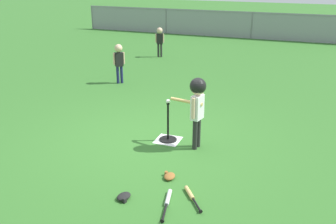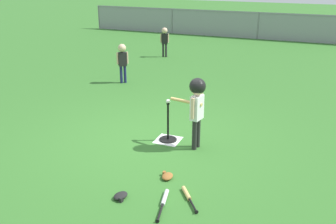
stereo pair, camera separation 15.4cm
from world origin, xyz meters
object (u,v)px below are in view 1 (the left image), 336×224
(batting_tee, at_px, (168,134))
(glove_by_plate, at_px, (124,197))
(baseball_on_tee, at_px, (168,101))
(glove_near_bats, at_px, (169,176))
(batter_child, at_px, (197,99))
(fielder_deep_left, at_px, (119,58))
(fielder_deep_right, at_px, (160,38))
(spare_bat_silver, at_px, (167,201))
(spare_bat_wood, at_px, (191,195))

(batting_tee, xyz_separation_m, glove_by_plate, (0.10, -1.96, -0.08))
(batting_tee, distance_m, glove_by_plate, 1.96)
(baseball_on_tee, relative_size, glove_near_bats, 0.32)
(batter_child, xyz_separation_m, fielder_deep_left, (-3.06, 3.04, -0.22))
(fielder_deep_right, relative_size, fielder_deep_left, 0.96)
(fielder_deep_left, bearing_deg, glove_by_plate, -62.04)
(fielder_deep_left, relative_size, spare_bat_silver, 1.54)
(baseball_on_tee, distance_m, fielder_deep_left, 3.86)
(fielder_deep_left, bearing_deg, batting_tee, -49.56)
(glove_by_plate, relative_size, glove_near_bats, 1.09)
(fielder_deep_right, bearing_deg, glove_by_plate, -71.40)
(fielder_deep_right, relative_size, glove_by_plate, 4.02)
(spare_bat_silver, height_order, glove_near_bats, glove_near_bats)
(baseball_on_tee, relative_size, spare_bat_silver, 0.11)
(baseball_on_tee, bearing_deg, batter_child, -10.86)
(baseball_on_tee, distance_m, batter_child, 0.59)
(baseball_on_tee, bearing_deg, spare_bat_silver, -69.54)
(batting_tee, bearing_deg, batter_child, -10.86)
(spare_bat_wood, distance_m, glove_by_plate, 0.92)
(spare_bat_wood, height_order, glove_near_bats, glove_near_bats)
(fielder_deep_left, bearing_deg, spare_bat_wood, -52.83)
(batting_tee, distance_m, spare_bat_wood, 1.86)
(fielder_deep_right, bearing_deg, batter_child, -63.14)
(batting_tee, height_order, fielder_deep_right, fielder_deep_right)
(fielder_deep_left, bearing_deg, batter_child, -44.82)
(fielder_deep_right, xyz_separation_m, glove_near_bats, (3.17, -7.53, -0.62))
(fielder_deep_left, bearing_deg, fielder_deep_right, 93.05)
(spare_bat_wood, bearing_deg, spare_bat_silver, -138.43)
(batter_child, height_order, glove_by_plate, batter_child)
(batter_child, relative_size, glove_near_bats, 5.43)
(spare_bat_silver, distance_m, spare_bat_wood, 0.34)
(spare_bat_silver, bearing_deg, fielder_deep_left, 123.74)
(batting_tee, bearing_deg, fielder_deep_right, 113.07)
(spare_bat_silver, bearing_deg, spare_bat_wood, 41.57)
(batting_tee, xyz_separation_m, baseball_on_tee, (0.00, -0.00, 0.64))
(spare_bat_wood, height_order, glove_by_plate, glove_by_plate)
(fielder_deep_right, distance_m, glove_near_bats, 8.20)
(batting_tee, xyz_separation_m, batter_child, (0.56, -0.11, 0.78))
(batting_tee, height_order, baseball_on_tee, baseball_on_tee)
(glove_by_plate, bearing_deg, fielder_deep_right, 108.60)
(fielder_deep_right, bearing_deg, glove_near_bats, -67.17)
(batter_child, height_order, glove_near_bats, batter_child)
(fielder_deep_left, xyz_separation_m, glove_by_plate, (2.60, -4.90, -0.65))
(batter_child, height_order, spare_bat_silver, batter_child)
(spare_bat_silver, height_order, glove_by_plate, glove_by_plate)
(spare_bat_wood, xyz_separation_m, glove_by_plate, (-0.85, -0.35, 0.01))
(glove_by_plate, bearing_deg, glove_near_bats, 61.46)
(spare_bat_silver, bearing_deg, glove_near_bats, 108.08)
(fielder_deep_right, height_order, glove_by_plate, fielder_deep_right)
(baseball_on_tee, bearing_deg, fielder_deep_left, 130.44)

